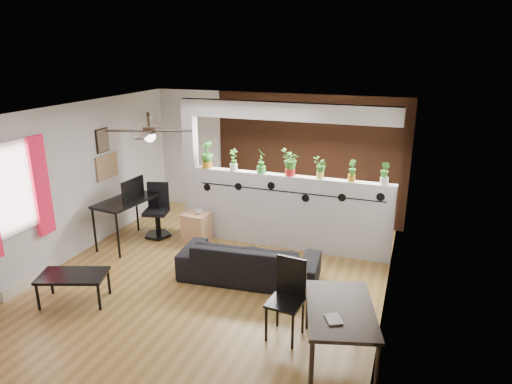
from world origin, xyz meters
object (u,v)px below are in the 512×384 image
object	(u,v)px
potted_plant_3	(290,162)
office_chair	(157,214)
potted_plant_1	(234,159)
potted_plant_0	(207,154)
potted_plant_4	(320,167)
potted_plant_6	(385,172)
potted_plant_5	(352,170)
cube_shelf	(197,228)
computer_desk	(126,204)
cup	(199,211)
sofa	(249,261)
ceiling_fan	(149,132)
coffee_table	(73,277)
dining_table	(340,313)
potted_plant_2	(261,160)
folding_chair	(288,291)

from	to	relation	value
potted_plant_3	office_chair	distance (m)	2.77
potted_plant_1	office_chair	size ratio (longest dim) A/B	0.39
potted_plant_0	potted_plant_4	distance (m)	2.11
potted_plant_6	potted_plant_5	bearing A→B (deg)	180.00
potted_plant_0	potted_plant_6	world-z (taller)	potted_plant_0
cube_shelf	office_chair	xyz separation A→B (m)	(-0.83, 0.00, 0.17)
potted_plant_4	computer_desk	distance (m)	3.53
cup	office_chair	bearing A→B (deg)	179.79
potted_plant_3	potted_plant_4	distance (m)	0.53
potted_plant_6	sofa	size ratio (longest dim) A/B	0.19
ceiling_fan	coffee_table	distance (m)	2.31
potted_plant_0	office_chair	size ratio (longest dim) A/B	0.48
ceiling_fan	sofa	distance (m)	2.47
coffee_table	sofa	bearing A→B (deg)	35.02
potted_plant_5	cube_shelf	size ratio (longest dim) A/B	0.65
potted_plant_3	potted_plant_6	bearing A→B (deg)	-0.00
cup	potted_plant_0	bearing A→B (deg)	83.46
potted_plant_0	potted_plant_1	xyz separation A→B (m)	(0.53, 0.00, -0.04)
potted_plant_4	sofa	xyz separation A→B (m)	(-0.78, -1.34, -1.25)
cube_shelf	computer_desk	bearing A→B (deg)	-151.66
computer_desk	office_chair	distance (m)	0.67
potted_plant_4	potted_plant_6	bearing A→B (deg)	-0.00
potted_plant_5	office_chair	bearing A→B (deg)	-174.59
potted_plant_1	cup	size ratio (longest dim) A/B	3.11
potted_plant_5	computer_desk	xyz separation A→B (m)	(-3.87, -0.83, -0.77)
cube_shelf	potted_plant_4	bearing A→B (deg)	13.94
potted_plant_6	potted_plant_1	bearing A→B (deg)	180.00
potted_plant_0	computer_desk	xyz separation A→B (m)	(-1.24, -0.83, -0.83)
potted_plant_3	office_chair	xyz separation A→B (m)	(-2.50, -0.34, -1.15)
potted_plant_1	potted_plant_6	distance (m)	2.63
coffee_table	potted_plant_1	bearing A→B (deg)	65.10
potted_plant_5	sofa	world-z (taller)	potted_plant_5
potted_plant_0	computer_desk	size ratio (longest dim) A/B	0.39
computer_desk	potted_plant_1	bearing A→B (deg)	25.26
computer_desk	office_chair	xyz separation A→B (m)	(0.32, 0.49, -0.33)
potted_plant_0	sofa	xyz separation A→B (m)	(1.32, -1.34, -1.30)
potted_plant_0	dining_table	xyz separation A→B (m)	(2.97, -2.81, -1.00)
cube_shelf	potted_plant_2	bearing A→B (deg)	21.71
computer_desk	potted_plant_4	bearing A→B (deg)	13.97
ceiling_fan	cup	xyz separation A→B (m)	(-0.02, 1.46, -1.71)
potted_plant_0	potted_plant_4	size ratio (longest dim) A/B	1.33
sofa	folding_chair	bearing A→B (deg)	123.71
potted_plant_1	potted_plant_2	world-z (taller)	potted_plant_2
potted_plant_3	office_chair	world-z (taller)	potted_plant_3
cube_shelf	coffee_table	bearing A→B (deg)	-100.49
sofa	computer_desk	bearing A→B (deg)	-16.54
coffee_table	cube_shelf	bearing A→B (deg)	74.38
potted_plant_2	potted_plant_3	xyz separation A→B (m)	(0.53, 0.00, 0.02)
ceiling_fan	potted_plant_1	xyz separation A→B (m)	(0.55, 1.80, -0.75)
potted_plant_3	cup	world-z (taller)	potted_plant_3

